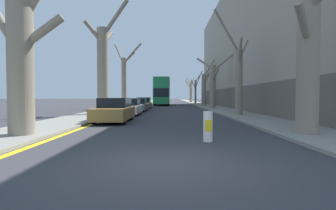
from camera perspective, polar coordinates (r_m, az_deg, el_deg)
ground_plane at (r=5.95m, az=-1.23°, el=-12.68°), size 300.00×300.00×0.00m
sidewalk_left at (r=56.08m, az=-5.58°, el=0.42°), size 3.10×120.00×0.12m
sidewalk_right at (r=56.05m, az=6.12°, el=0.42°), size 3.10×120.00×0.12m
building_facade_right at (r=34.92m, az=21.16°, el=11.87°), size 10.08×45.18×15.26m
kerb_line_stripe at (r=55.93m, az=-3.82°, el=0.37°), size 0.24×120.00×0.01m
street_tree_left_0 at (r=10.91m, az=-29.29°, el=9.36°), size 3.18×1.01×6.62m
street_tree_left_1 at (r=21.49m, az=-13.91°, el=8.14°), size 3.46×2.85×9.05m
street_tree_left_2 at (r=32.12m, az=-9.44°, el=5.66°), size 3.89×4.25×8.02m
street_tree_right_0 at (r=11.02m, az=28.65°, el=11.65°), size 2.21×3.10×6.84m
street_tree_right_1 at (r=20.27m, az=15.05°, el=6.02°), size 2.93×1.95×7.77m
street_tree_right_2 at (r=31.46m, az=9.78°, el=4.59°), size 4.07×3.55×6.47m
street_tree_right_3 at (r=41.07m, az=7.93°, el=3.85°), size 2.06×2.94×7.23m
street_tree_right_4 at (r=51.93m, az=6.10°, el=3.47°), size 2.77×4.40×6.77m
street_tree_right_5 at (r=62.87m, az=4.97°, el=3.16°), size 2.40×4.49×6.06m
double_decker_bus at (r=44.99m, az=-1.25°, el=3.20°), size 2.54×11.77×4.46m
parked_car_0 at (r=15.71m, az=-11.56°, el=-1.16°), size 1.82×4.45×1.41m
parked_car_1 at (r=21.15m, az=-8.44°, el=-0.48°), size 1.73×4.27×1.31m
parked_car_2 at (r=26.54m, az=-6.63°, el=0.02°), size 1.84×4.54×1.32m
parked_car_3 at (r=32.54m, az=-5.32°, el=0.39°), size 1.72×4.27×1.37m
traffic_bollard at (r=8.77m, az=8.69°, el=-4.64°), size 0.31×0.32×1.00m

